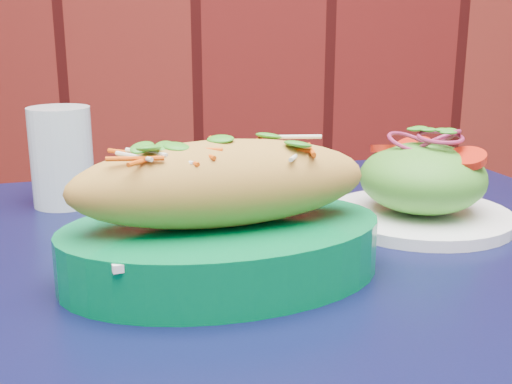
{
  "coord_description": "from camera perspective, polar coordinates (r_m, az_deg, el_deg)",
  "views": [
    {
      "loc": [
        0.09,
        1.03,
        0.96
      ],
      "look_at": [
        0.11,
        1.59,
        0.81
      ],
      "focal_mm": 45.0,
      "sensor_mm": 36.0,
      "label": 1
    }
  ],
  "objects": [
    {
      "name": "cafe_table",
      "position": [
        0.59,
        3.38,
        -14.96
      ],
      "size": [
        0.97,
        0.97,
        0.75
      ],
      "rotation": [
        0.0,
        0.0,
        0.24
      ],
      "color": "black",
      "rests_on": "ground"
    },
    {
      "name": "banh_mi_basket",
      "position": [
        0.53,
        -3.02,
        -2.55
      ],
      "size": [
        0.31,
        0.24,
        0.12
      ],
      "rotation": [
        0.0,
        0.0,
        0.26
      ],
      "color": "#006B36",
      "rests_on": "cafe_table"
    },
    {
      "name": "salad_plate",
      "position": [
        0.7,
        14.53,
        0.49
      ],
      "size": [
        0.19,
        0.19,
        0.1
      ],
      "rotation": [
        0.0,
        0.0,
        0.02
      ],
      "color": "white",
      "rests_on": "cafe_table"
    },
    {
      "name": "water_glass",
      "position": [
        0.77,
        -16.88,
        3.02
      ],
      "size": [
        0.07,
        0.07,
        0.11
      ],
      "primitive_type": "cylinder",
      "color": "silver",
      "rests_on": "cafe_table"
    }
  ]
}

